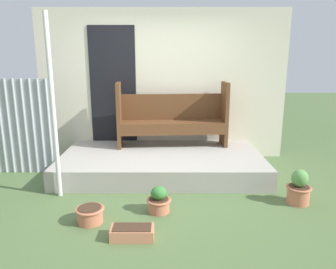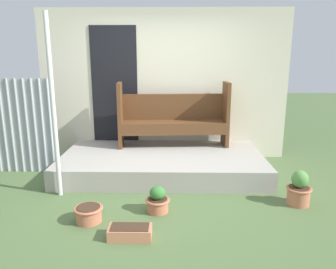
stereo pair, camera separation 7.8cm
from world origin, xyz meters
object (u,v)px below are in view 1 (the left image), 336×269
at_px(support_post, 53,109).
at_px(planter_box_rect, 132,233).
at_px(flower_pot_left, 90,214).
at_px(flower_pot_right, 299,189).
at_px(bench, 172,116).
at_px(flower_pot_middle, 159,201).

height_order(support_post, planter_box_rect, support_post).
height_order(flower_pot_left, planter_box_rect, flower_pot_left).
xyz_separation_m(flower_pot_right, planter_box_rect, (-2.01, -0.81, -0.13)).
height_order(bench, flower_pot_right, bench).
xyz_separation_m(support_post, flower_pot_middle, (1.33, -0.46, -1.03)).
height_order(support_post, bench, support_post).
bearing_deg(flower_pot_left, support_post, 128.35).
relative_size(flower_pot_left, flower_pot_middle, 1.01).
distance_m(bench, flower_pot_right, 2.36).
relative_size(flower_pot_left, planter_box_rect, 0.74).
height_order(support_post, flower_pot_left, support_post).
relative_size(bench, flower_pot_right, 4.17).
bearing_deg(support_post, planter_box_rect, -44.24).
xyz_separation_m(flower_pot_middle, flower_pot_right, (1.75, 0.23, 0.06)).
bearing_deg(bench, flower_pot_right, -50.21).
relative_size(support_post, flower_pot_right, 5.22).
bearing_deg(flower_pot_left, planter_box_rect, -32.94).
xyz_separation_m(support_post, planter_box_rect, (1.08, -1.05, -1.10)).
bearing_deg(planter_box_rect, bench, 79.97).
bearing_deg(planter_box_rect, flower_pot_middle, 66.45).
bearing_deg(bench, flower_pot_middle, -99.35).
xyz_separation_m(bench, flower_pot_right, (1.57, -1.65, -0.63)).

